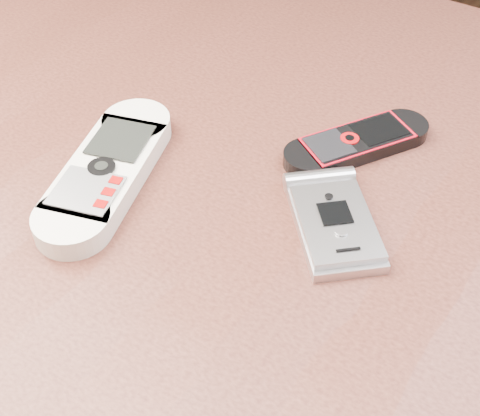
# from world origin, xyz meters

# --- Properties ---
(table) EXTENTS (1.20, 0.80, 0.75)m
(table) POSITION_xyz_m (0.00, 0.00, 0.64)
(table) COLOR black
(table) RESTS_ON ground
(nokia_white) EXTENTS (0.10, 0.18, 0.02)m
(nokia_white) POSITION_xyz_m (-0.10, -0.02, 0.76)
(nokia_white) COLOR white
(nokia_white) RESTS_ON table
(nokia_black_red) EXTENTS (0.10, 0.13, 0.01)m
(nokia_black_red) POSITION_xyz_m (0.04, 0.12, 0.76)
(nokia_black_red) COLOR black
(nokia_black_red) RESTS_ON table
(motorola_razr) EXTENTS (0.11, 0.11, 0.02)m
(motorola_razr) POSITION_xyz_m (0.07, 0.03, 0.76)
(motorola_razr) COLOR silver
(motorola_razr) RESTS_ON table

